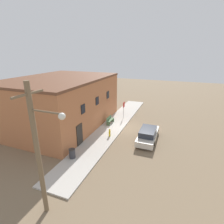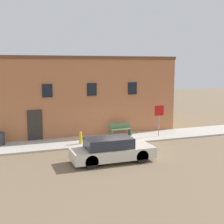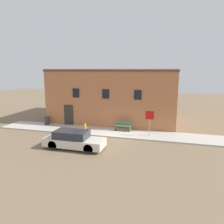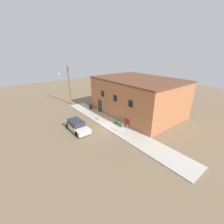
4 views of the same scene
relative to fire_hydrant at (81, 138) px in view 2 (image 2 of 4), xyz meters
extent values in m
plane|color=#7A664C|center=(2.87, -0.76, -0.52)|extent=(80.00, 80.00, 0.00)
cube|color=#BCB7AD|center=(2.87, 0.66, -0.47)|extent=(23.43, 2.85, 0.12)
cube|color=#B26B42|center=(1.40, 6.91, 2.29)|extent=(13.57, 9.67, 5.63)
cube|color=brown|center=(1.40, 6.91, 5.22)|extent=(13.67, 9.77, 0.24)
cube|color=black|center=(-1.77, 2.05, 2.96)|extent=(0.70, 0.08, 0.90)
cube|color=black|center=(1.40, 2.05, 2.96)|extent=(0.70, 0.08, 0.90)
cube|color=black|center=(4.56, 2.05, 2.96)|extent=(0.70, 0.08, 0.90)
cube|color=#2D2823|center=(-2.68, 2.05, 0.58)|extent=(1.00, 0.08, 2.20)
cylinder|color=gold|center=(0.00, 0.00, -0.07)|extent=(0.19, 0.19, 0.68)
sphere|color=gold|center=(0.00, 0.00, 0.32)|extent=(0.17, 0.17, 0.17)
cylinder|color=gold|center=(-0.15, 0.00, 0.03)|extent=(0.10, 0.09, 0.09)
cylinder|color=gold|center=(0.15, 0.00, 0.03)|extent=(0.10, 0.09, 0.09)
cylinder|color=gray|center=(5.91, 0.30, 0.70)|extent=(0.06, 0.06, 2.22)
cube|color=red|center=(5.91, 0.28, 1.45)|extent=(0.73, 0.02, 0.73)
cube|color=#4C6B47|center=(2.59, 1.22, -0.17)|extent=(0.08, 0.44, 0.47)
cube|color=#4C6B47|center=(4.04, 1.22, -0.17)|extent=(0.08, 0.44, 0.47)
cube|color=#4C6B47|center=(3.31, 1.22, 0.09)|extent=(1.53, 0.44, 0.04)
cube|color=#4C6B47|center=(3.31, 1.42, 0.31)|extent=(1.53, 0.04, 0.40)
cylinder|color=#333338|center=(-4.93, 1.48, -0.03)|extent=(0.52, 0.52, 0.76)
cylinder|color=#2D2D2D|center=(-4.93, 1.48, 0.38)|extent=(0.55, 0.55, 0.06)
cylinder|color=black|center=(2.19, -3.21, -0.17)|extent=(0.72, 0.20, 0.72)
cylinder|color=black|center=(2.19, -4.71, -0.17)|extent=(0.72, 0.20, 0.72)
cylinder|color=black|center=(-0.63, -3.21, -0.17)|extent=(0.72, 0.20, 0.72)
cylinder|color=black|center=(-0.63, -4.71, -0.17)|extent=(0.72, 0.20, 0.72)
cube|color=beige|center=(0.78, -3.96, -0.03)|extent=(4.55, 1.70, 0.60)
cube|color=#282D38|center=(0.56, -3.96, 0.55)|extent=(2.50, 1.49, 0.56)
camera|label=1|loc=(-15.75, -6.33, 8.19)|focal=28.00mm
camera|label=2|loc=(-4.85, -19.40, 4.72)|focal=50.00mm
camera|label=3|loc=(7.69, -18.28, 5.36)|focal=35.00mm
camera|label=4|loc=(17.57, -11.31, 9.29)|focal=24.00mm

